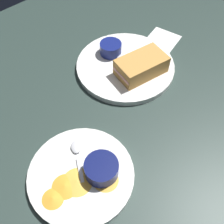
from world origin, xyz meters
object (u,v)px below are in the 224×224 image
(plate_sandwich_main, at_px, (125,66))
(ramekin_light_gravy, at_px, (101,168))
(spoon_by_dark_ramekin, at_px, (125,60))
(plate_chips_companion, at_px, (81,175))
(spoon_by_gravy_ramekin, at_px, (77,152))
(sandwich_half_near, at_px, (141,66))
(ramekin_dark_sauce, at_px, (111,48))

(plate_sandwich_main, xyz_separation_m, ramekin_light_gravy, (0.26, 0.20, 0.03))
(spoon_by_dark_ramekin, bearing_deg, plate_chips_companion, 30.40)
(plate_chips_companion, relative_size, spoon_by_gravy_ramekin, 2.38)
(spoon_by_dark_ramekin, distance_m, ramekin_light_gravy, 0.34)
(ramekin_light_gravy, xyz_separation_m, spoon_by_gravy_ramekin, (0.01, -0.07, -0.02))
(plate_sandwich_main, height_order, spoon_by_gravy_ramekin, spoon_by_gravy_ramekin)
(sandwich_half_near, bearing_deg, spoon_by_gravy_ramekin, 14.98)
(ramekin_dark_sauce, bearing_deg, plate_sandwich_main, 89.02)
(spoon_by_dark_ramekin, xyz_separation_m, plate_chips_companion, (0.30, 0.18, -0.01))
(spoon_by_dark_ramekin, height_order, ramekin_light_gravy, ramekin_light_gravy)
(sandwich_half_near, distance_m, ramekin_dark_sauce, 0.11)
(ramekin_dark_sauce, bearing_deg, plate_chips_companion, 37.74)
(ramekin_dark_sauce, bearing_deg, spoon_by_gravy_ramekin, 34.50)
(ramekin_light_gravy, height_order, spoon_by_gravy_ramekin, ramekin_light_gravy)
(plate_sandwich_main, xyz_separation_m, plate_chips_companion, (0.29, 0.17, 0.00))
(ramekin_dark_sauce, distance_m, spoon_by_dark_ramekin, 0.05)
(plate_sandwich_main, relative_size, spoon_by_gravy_ramekin, 2.92)
(ramekin_dark_sauce, height_order, ramekin_light_gravy, ramekin_light_gravy)
(ramekin_light_gravy, bearing_deg, spoon_by_gravy_ramekin, -81.77)
(spoon_by_gravy_ramekin, bearing_deg, ramekin_dark_sauce, -145.50)
(sandwich_half_near, relative_size, plate_chips_companion, 0.64)
(plate_chips_companion, bearing_deg, ramekin_dark_sauce, -142.26)
(plate_sandwich_main, relative_size, spoon_by_dark_ramekin, 2.74)
(plate_sandwich_main, height_order, sandwich_half_near, sandwich_half_near)
(ramekin_dark_sauce, height_order, plate_chips_companion, ramekin_dark_sauce)
(sandwich_half_near, bearing_deg, ramekin_dark_sauce, -86.86)
(spoon_by_gravy_ramekin, bearing_deg, plate_chips_companion, 60.82)
(ramekin_dark_sauce, bearing_deg, sandwich_half_near, 93.14)
(sandwich_half_near, height_order, ramekin_light_gravy, sandwich_half_near)
(spoon_by_dark_ramekin, bearing_deg, spoon_by_gravy_ramekin, 25.96)
(sandwich_half_near, height_order, spoon_by_dark_ramekin, sandwich_half_near)
(spoon_by_dark_ramekin, relative_size, plate_chips_companion, 0.45)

